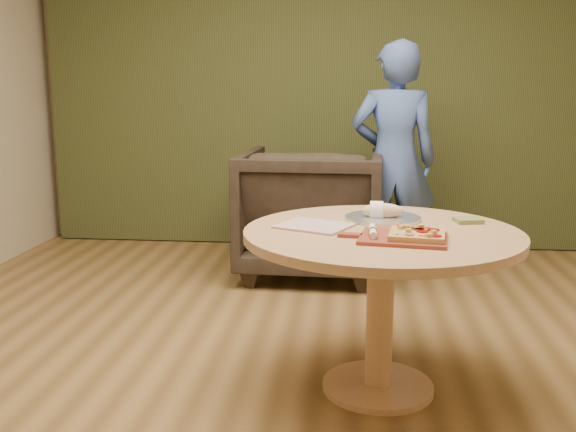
{
  "coord_description": "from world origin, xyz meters",
  "views": [
    {
      "loc": [
        0.24,
        -2.65,
        1.36
      ],
      "look_at": [
        -0.06,
        0.25,
        0.78
      ],
      "focal_mm": 40.0,
      "sensor_mm": 36.0,
      "label": 1
    }
  ],
  "objects_px": {
    "armchair": "(312,205)",
    "pizza_paddle": "(401,238)",
    "person_standing": "(394,161)",
    "bread_roll": "(381,211)",
    "serving_tray": "(383,218)",
    "pedestal_table": "(381,261)",
    "flatbread_pizza": "(417,234)",
    "cutlery_roll": "(373,231)"
  },
  "relations": [
    {
      "from": "armchair",
      "to": "pizza_paddle",
      "type": "bearing_deg",
      "value": 105.69
    },
    {
      "from": "person_standing",
      "to": "bread_roll",
      "type": "bearing_deg",
      "value": 83.84
    },
    {
      "from": "serving_tray",
      "to": "person_standing",
      "type": "bearing_deg",
      "value": 84.89
    },
    {
      "from": "pedestal_table",
      "to": "bread_roll",
      "type": "xyz_separation_m",
      "value": [
        0.0,
        0.23,
        0.18
      ]
    },
    {
      "from": "pedestal_table",
      "to": "armchair",
      "type": "distance_m",
      "value": 1.9
    },
    {
      "from": "pedestal_table",
      "to": "bread_roll",
      "type": "height_order",
      "value": "bread_roll"
    },
    {
      "from": "pizza_paddle",
      "to": "flatbread_pizza",
      "type": "bearing_deg",
      "value": 1.07
    },
    {
      "from": "pizza_paddle",
      "to": "bread_roll",
      "type": "bearing_deg",
      "value": 107.46
    },
    {
      "from": "cutlery_roll",
      "to": "bread_roll",
      "type": "height_order",
      "value": "bread_roll"
    },
    {
      "from": "flatbread_pizza",
      "to": "armchair",
      "type": "height_order",
      "value": "armchair"
    },
    {
      "from": "bread_roll",
      "to": "pedestal_table",
      "type": "bearing_deg",
      "value": -90.62
    },
    {
      "from": "pedestal_table",
      "to": "flatbread_pizza",
      "type": "height_order",
      "value": "flatbread_pizza"
    },
    {
      "from": "person_standing",
      "to": "serving_tray",
      "type": "bearing_deg",
      "value": 84.14
    },
    {
      "from": "serving_tray",
      "to": "armchair",
      "type": "bearing_deg",
      "value": 105.06
    },
    {
      "from": "cutlery_roll",
      "to": "serving_tray",
      "type": "distance_m",
      "value": 0.39
    },
    {
      "from": "armchair",
      "to": "cutlery_roll",
      "type": "bearing_deg",
      "value": 102.74
    },
    {
      "from": "flatbread_pizza",
      "to": "person_standing",
      "type": "relative_size",
      "value": 0.15
    },
    {
      "from": "cutlery_roll",
      "to": "serving_tray",
      "type": "height_order",
      "value": "cutlery_roll"
    },
    {
      "from": "cutlery_roll",
      "to": "armchair",
      "type": "distance_m",
      "value": 2.06
    },
    {
      "from": "pizza_paddle",
      "to": "bread_roll",
      "type": "relative_size",
      "value": 2.4
    },
    {
      "from": "bread_roll",
      "to": "armchair",
      "type": "height_order",
      "value": "armchair"
    },
    {
      "from": "pedestal_table",
      "to": "serving_tray",
      "type": "distance_m",
      "value": 0.27
    },
    {
      "from": "cutlery_roll",
      "to": "bread_roll",
      "type": "xyz_separation_m",
      "value": [
        0.05,
        0.38,
        0.01
      ]
    },
    {
      "from": "serving_tray",
      "to": "cutlery_roll",
      "type": "bearing_deg",
      "value": -98.55
    },
    {
      "from": "flatbread_pizza",
      "to": "cutlery_roll",
      "type": "bearing_deg",
      "value": 171.33
    },
    {
      "from": "flatbread_pizza",
      "to": "bread_roll",
      "type": "relative_size",
      "value": 1.29
    },
    {
      "from": "pedestal_table",
      "to": "serving_tray",
      "type": "xyz_separation_m",
      "value": [
        0.01,
        0.23,
        0.15
      ]
    },
    {
      "from": "armchair",
      "to": "person_standing",
      "type": "xyz_separation_m",
      "value": [
        0.59,
        0.03,
        0.33
      ]
    },
    {
      "from": "serving_tray",
      "to": "person_standing",
      "type": "relative_size",
      "value": 0.21
    },
    {
      "from": "pizza_paddle",
      "to": "bread_roll",
      "type": "distance_m",
      "value": 0.41
    },
    {
      "from": "bread_roll",
      "to": "person_standing",
      "type": "bearing_deg",
      "value": 84.58
    },
    {
      "from": "serving_tray",
      "to": "bread_roll",
      "type": "bearing_deg",
      "value": -180.0
    },
    {
      "from": "pizza_paddle",
      "to": "armchair",
      "type": "height_order",
      "value": "armchair"
    },
    {
      "from": "serving_tray",
      "to": "person_standing",
      "type": "xyz_separation_m",
      "value": [
        0.15,
        1.65,
        0.09
      ]
    },
    {
      "from": "cutlery_roll",
      "to": "armchair",
      "type": "bearing_deg",
      "value": 100.48
    },
    {
      "from": "flatbread_pizza",
      "to": "bread_roll",
      "type": "distance_m",
      "value": 0.43
    },
    {
      "from": "pedestal_table",
      "to": "cutlery_roll",
      "type": "xyz_separation_m",
      "value": [
        -0.05,
        -0.16,
        0.17
      ]
    },
    {
      "from": "pizza_paddle",
      "to": "flatbread_pizza",
      "type": "relative_size",
      "value": 1.86
    },
    {
      "from": "pedestal_table",
      "to": "cutlery_roll",
      "type": "relative_size",
      "value": 6.14
    },
    {
      "from": "bread_roll",
      "to": "cutlery_roll",
      "type": "bearing_deg",
      "value": -97.24
    },
    {
      "from": "serving_tray",
      "to": "bread_roll",
      "type": "xyz_separation_m",
      "value": [
        -0.01,
        -0.0,
        0.04
      ]
    },
    {
      "from": "pedestal_table",
      "to": "flatbread_pizza",
      "type": "xyz_separation_m",
      "value": [
        0.13,
        -0.18,
        0.17
      ]
    }
  ]
}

